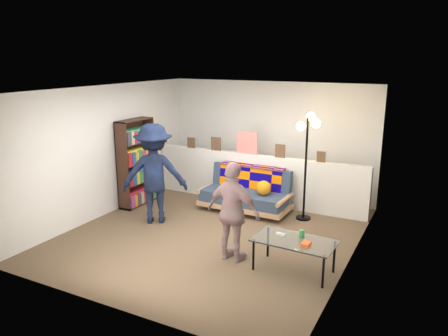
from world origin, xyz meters
name	(u,v)px	position (x,y,z in m)	size (l,w,h in m)	color
ground	(213,234)	(0.00, 0.00, 0.00)	(5.00, 5.00, 0.00)	brown
room_shell	(226,131)	(0.00, 0.47, 1.67)	(4.60, 5.05, 2.45)	silver
half_wall_ledge	(256,179)	(0.00, 1.80, 0.50)	(4.45, 0.15, 1.00)	silver
ledge_decor	(246,145)	(-0.23, 1.78, 1.18)	(2.97, 0.02, 0.45)	brown
futon_sofa	(247,193)	(0.02, 1.31, 0.34)	(1.73, 0.86, 0.74)	tan
bookshelf	(136,165)	(-2.08, 0.64, 0.80)	(0.29, 0.86, 1.72)	black
coffee_table	(295,242)	(1.63, -0.64, 0.43)	(1.13, 0.66, 0.57)	black
floor_lamp	(308,145)	(1.15, 1.40, 1.38)	(0.44, 0.35, 1.94)	black
person_left	(154,174)	(-1.20, 0.03, 0.89)	(1.15, 0.66, 1.78)	black
person_right	(233,212)	(0.72, -0.71, 0.73)	(0.86, 0.36, 1.47)	tan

